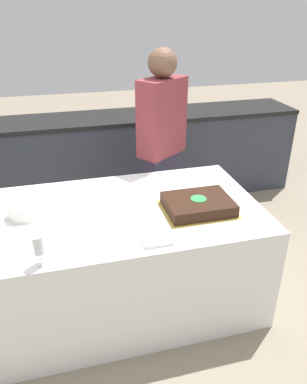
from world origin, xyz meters
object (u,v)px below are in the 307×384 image
at_px(plate_stack, 25,210).
at_px(wine_glass, 38,245).
at_px(cake, 198,204).
at_px(person_cutting_cake, 162,148).

distance_m(plate_stack, wine_glass, 0.54).
height_order(cake, person_cutting_cake, person_cutting_cake).
xyz_separation_m(cake, plate_stack, (-1.07, 0.20, 0.01)).
xyz_separation_m(wine_glass, person_cutting_cake, (0.98, 1.19, -0.01)).
height_order(wine_glass, person_cutting_cake, person_cutting_cake).
bearing_deg(wine_glass, plate_stack, 100.71).
xyz_separation_m(plate_stack, wine_glass, (0.10, -0.52, 0.07)).
relative_size(plate_stack, person_cutting_cake, 0.12).
bearing_deg(plate_stack, person_cutting_cake, 31.83).
bearing_deg(person_cutting_cake, cake, 54.58).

